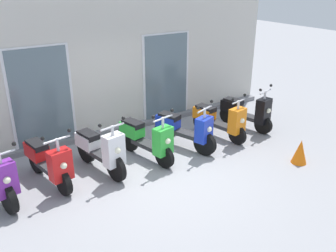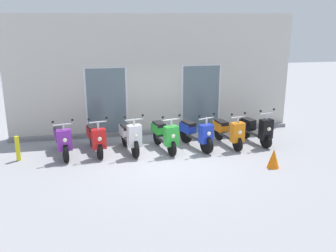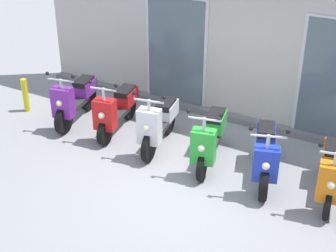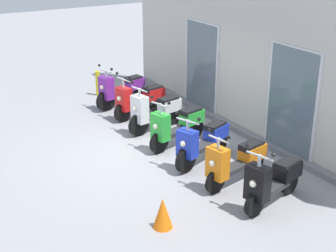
{
  "view_description": "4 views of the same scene",
  "coord_description": "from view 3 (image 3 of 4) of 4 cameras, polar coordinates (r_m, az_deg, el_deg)",
  "views": [
    {
      "loc": [
        -3.35,
        -5.3,
        3.68
      ],
      "look_at": [
        0.25,
        0.29,
        0.87
      ],
      "focal_mm": 38.91,
      "sensor_mm": 36.0,
      "label": 1
    },
    {
      "loc": [
        -1.88,
        -9.64,
        3.87
      ],
      "look_at": [
        0.03,
        0.26,
        0.89
      ],
      "focal_mm": 39.97,
      "sensor_mm": 36.0,
      "label": 2
    },
    {
      "loc": [
        2.97,
        -5.82,
        4.5
      ],
      "look_at": [
        -0.66,
        0.5,
        0.63
      ],
      "focal_mm": 52.66,
      "sensor_mm": 36.0,
      "label": 3
    },
    {
      "loc": [
        8.42,
        -4.53,
        4.44
      ],
      "look_at": [
        0.31,
        0.33,
        0.65
      ],
      "focal_mm": 53.16,
      "sensor_mm": 36.0,
      "label": 4
    }
  ],
  "objects": [
    {
      "name": "scooter_red",
      "position": [
        9.28,
        -5.97,
        1.95
      ],
      "size": [
        0.64,
        1.55,
        1.2
      ],
      "color": "black",
      "rests_on": "ground_plane"
    },
    {
      "name": "scooter_purple",
      "position": [
        9.77,
        -10.69,
        3.06
      ],
      "size": [
        0.69,
        1.58,
        1.19
      ],
      "color": "black",
      "rests_on": "ground_plane"
    },
    {
      "name": "scooter_blue",
      "position": [
        7.96,
        11.18,
        -3.18
      ],
      "size": [
        0.83,
        1.58,
        1.19
      ],
      "color": "black",
      "rests_on": "ground_plane"
    },
    {
      "name": "ground_plane",
      "position": [
        7.93,
        2.34,
        -6.63
      ],
      "size": [
        40.0,
        40.0,
        0.0
      ],
      "primitive_type": "plane",
      "color": "#939399"
    },
    {
      "name": "scooter_green",
      "position": [
        8.24,
        4.86,
        -1.33
      ],
      "size": [
        0.7,
        1.55,
        1.2
      ],
      "color": "black",
      "rests_on": "ground_plane"
    },
    {
      "name": "scooter_white",
      "position": [
        8.68,
        -1.1,
        0.41
      ],
      "size": [
        0.66,
        1.56,
        1.24
      ],
      "color": "black",
      "rests_on": "ground_plane"
    },
    {
      "name": "scooter_orange",
      "position": [
        7.77,
        18.41,
        -4.92
      ],
      "size": [
        0.64,
        1.55,
        1.17
      ],
      "color": "black",
      "rests_on": "ground_plane"
    },
    {
      "name": "curb_bollard",
      "position": [
        10.48,
        -16.17,
        3.46
      ],
      "size": [
        0.12,
        0.12,
        0.7
      ],
      "primitive_type": "cylinder",
      "color": "yellow",
      "rests_on": "ground_plane"
    },
    {
      "name": "storefront_facade",
      "position": [
        9.32,
        10.26,
        11.36
      ],
      "size": [
        9.49,
        0.5,
        3.94
      ],
      "color": "beige",
      "rests_on": "ground_plane"
    }
  ]
}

